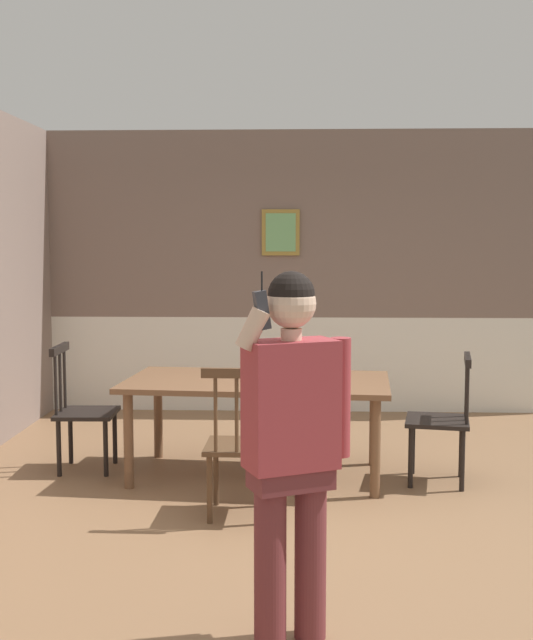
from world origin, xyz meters
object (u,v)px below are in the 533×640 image
chair_near_window (82,410)px  chair_at_table_head (239,444)px  chair_by_doorway (443,419)px  dining_table (257,389)px  person_figure (292,435)px

chair_near_window → chair_at_table_head: bearing=50.0°
chair_by_doorway → chair_at_table_head: (-1.42, -0.78, 0.00)m
chair_by_doorway → chair_at_table_head: 1.62m
dining_table → chair_by_doorway: bearing=-5.0°
chair_near_window → person_figure: size_ratio=0.59×
dining_table → person_figure: bearing=-83.8°
person_figure → chair_near_window: bearing=-82.2°
chair_by_doorway → chair_at_table_head: size_ratio=0.96×
chair_near_window → person_figure: 3.09m
dining_table → person_figure: (0.27, -2.48, 0.26)m
chair_by_doorway → chair_near_window: bearing=95.7°
chair_at_table_head → person_figure: bearing=-76.9°
dining_table → chair_by_doorway: (1.35, -0.12, -0.19)m
chair_near_window → chair_by_doorway: size_ratio=1.03×
dining_table → chair_near_window: chair_near_window is taller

